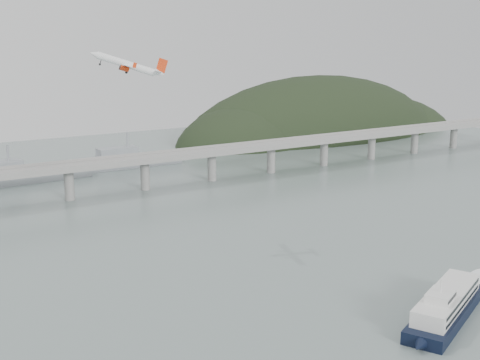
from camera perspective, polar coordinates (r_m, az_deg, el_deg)
ground at (r=247.59m, az=7.01°, el=-10.52°), size 900.00×900.00×0.00m
bridge at (r=409.33m, az=-11.17°, el=1.18°), size 800.00×22.00×23.90m
headland at (r=675.48m, az=7.71°, el=2.54°), size 365.00×155.00×156.00m
ferry at (r=240.10m, az=17.87°, el=-10.59°), size 86.47×45.70×17.40m
airliner at (r=279.30m, az=-9.90°, el=10.04°), size 31.67×29.64×12.59m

